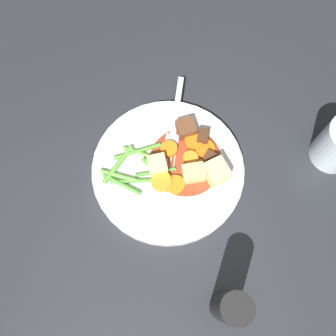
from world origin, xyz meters
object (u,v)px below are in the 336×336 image
carrot_slice_5 (169,149)px  meat_chunk_0 (186,129)px  carrot_slice_1 (194,142)px  carrot_slice_2 (200,167)px  meat_chunk_1 (203,137)px  potato_chunk_0 (193,173)px  carrot_slice_6 (190,159)px  carrot_slice_0 (173,186)px  carrot_slice_4 (205,149)px  fork (174,123)px  carrot_slice_3 (161,182)px  pepper_mill (230,308)px  potato_chunk_2 (216,172)px  dinner_plate (168,170)px  meat_chunk_2 (210,159)px  potato_chunk_1 (157,165)px

carrot_slice_5 → meat_chunk_0: bearing=29.2°
carrot_slice_1 → carrot_slice_2: carrot_slice_1 is taller
carrot_slice_2 → meat_chunk_1: (0.03, 0.05, 0.00)m
carrot_slice_2 → meat_chunk_0: 0.07m
potato_chunk_0 → carrot_slice_1: bearing=66.3°
meat_chunk_0 → carrot_slice_6: bearing=-103.6°
carrot_slice_0 → carrot_slice_4: 0.08m
carrot_slice_1 → fork: bearing=110.4°
carrot_slice_3 → meat_chunk_1: 0.10m
meat_chunk_1 → pepper_mill: pepper_mill is taller
potato_chunk_2 → meat_chunk_0: potato_chunk_2 is taller
carrot_slice_0 → carrot_slice_6: bearing=36.0°
potato_chunk_2 → pepper_mill: 0.20m
carrot_slice_6 → potato_chunk_2: bearing=-55.7°
dinner_plate → meat_chunk_2: size_ratio=12.00×
meat_chunk_0 → carrot_slice_2: bearing=-92.9°
carrot_slice_6 → pepper_mill: (-0.04, -0.23, 0.04)m
potato_chunk_0 → meat_chunk_0: bearing=76.3°
carrot_slice_3 → carrot_slice_4: (0.09, 0.03, -0.00)m
potato_chunk_2 → meat_chunk_2: (0.00, 0.03, -0.01)m
dinner_plate → meat_chunk_1: 0.08m
potato_chunk_0 → meat_chunk_2: (0.04, 0.01, -0.00)m
carrot_slice_0 → carrot_slice_3: (-0.01, 0.01, 0.00)m
carrot_slice_1 → meat_chunk_0: meat_chunk_0 is taller
carrot_slice_3 → meat_chunk_1: bearing=27.4°
carrot_slice_4 → potato_chunk_2: size_ratio=0.91×
potato_chunk_0 → meat_chunk_1: bearing=53.9°
carrot_slice_1 → meat_chunk_0: size_ratio=1.02×
carrot_slice_4 → potato_chunk_1: 0.09m
carrot_slice_2 → carrot_slice_3: 0.07m
carrot_slice_3 → meat_chunk_2: size_ratio=1.57×
meat_chunk_2 → fork: size_ratio=0.13×
dinner_plate → potato_chunk_2: bearing=-31.0°
carrot_slice_5 → meat_chunk_1: (0.06, -0.00, 0.00)m
potato_chunk_2 → carrot_slice_4: bearing=87.5°
carrot_slice_5 → meat_chunk_0: size_ratio=0.94×
carrot_slice_3 → carrot_slice_4: bearing=17.7°
meat_chunk_1 → fork: bearing=127.6°
carrot_slice_5 → potato_chunk_2: potato_chunk_2 is taller
carrot_slice_1 → meat_chunk_0: bearing=100.4°
carrot_slice_1 → pepper_mill: 0.27m
carrot_slice_3 → carrot_slice_5: size_ratio=1.17×
potato_chunk_0 → carrot_slice_2: bearing=29.4°
meat_chunk_2 → carrot_slice_2: bearing=-165.1°
carrot_slice_0 → potato_chunk_2: potato_chunk_2 is taller
potato_chunk_0 → pepper_mill: pepper_mill is taller
carrot_slice_2 → potato_chunk_0: size_ratio=0.73×
carrot_slice_4 → potato_chunk_2: (-0.00, -0.05, 0.01)m
meat_chunk_0 → fork: 0.03m
dinner_plate → carrot_slice_4: bearing=6.6°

